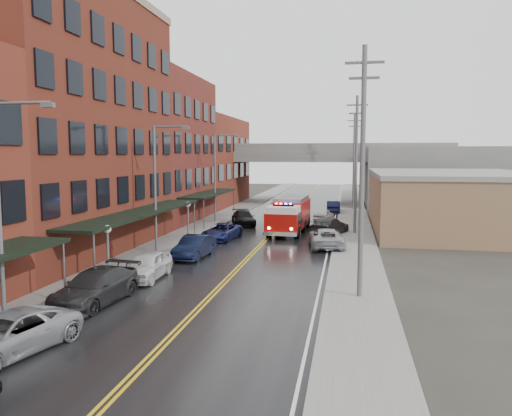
{
  "coord_description": "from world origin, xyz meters",
  "views": [
    {
      "loc": [
        6.56,
        -9.12,
        6.95
      ],
      "look_at": [
        -0.19,
        27.34,
        3.0
      ],
      "focal_mm": 35.0,
      "sensor_mm": 36.0,
      "label": 1
    }
  ],
  "objects": [
    {
      "name": "road",
      "position": [
        0.0,
        30.0,
        0.01
      ],
      "size": [
        11.0,
        160.0,
        0.02
      ],
      "primitive_type": "cube",
      "color": "black",
      "rests_on": "ground"
    },
    {
      "name": "sidewalk_left",
      "position": [
        -7.3,
        30.0,
        0.07
      ],
      "size": [
        3.0,
        160.0,
        0.15
      ],
      "primitive_type": "cube",
      "color": "slate",
      "rests_on": "ground"
    },
    {
      "name": "sidewalk_right",
      "position": [
        7.3,
        30.0,
        0.07
      ],
      "size": [
        3.0,
        160.0,
        0.15
      ],
      "primitive_type": "cube",
      "color": "slate",
      "rests_on": "ground"
    },
    {
      "name": "curb_left",
      "position": [
        -5.65,
        30.0,
        0.07
      ],
      "size": [
        0.3,
        160.0,
        0.15
      ],
      "primitive_type": "cube",
      "color": "gray",
      "rests_on": "ground"
    },
    {
      "name": "curb_right",
      "position": [
        5.65,
        30.0,
        0.07
      ],
      "size": [
        0.3,
        160.0,
        0.15
      ],
      "primitive_type": "cube",
      "color": "gray",
      "rests_on": "ground"
    },
    {
      "name": "brick_building_b",
      "position": [
        -13.3,
        23.0,
        9.0
      ],
      "size": [
        9.0,
        20.0,
        18.0
      ],
      "primitive_type": "cube",
      "color": "#602A19",
      "rests_on": "ground"
    },
    {
      "name": "brick_building_c",
      "position": [
        -13.3,
        40.5,
        7.5
      ],
      "size": [
        9.0,
        15.0,
        15.0
      ],
      "primitive_type": "cube",
      "color": "maroon",
      "rests_on": "ground"
    },
    {
      "name": "brick_building_far",
      "position": [
        -13.3,
        58.0,
        6.0
      ],
      "size": [
        9.0,
        20.0,
        12.0
      ],
      "primitive_type": "cube",
      "color": "maroon",
      "rests_on": "ground"
    },
    {
      "name": "tan_building",
      "position": [
        16.0,
        40.0,
        2.5
      ],
      "size": [
        14.0,
        22.0,
        5.0
      ],
      "primitive_type": "cube",
      "color": "#936C4F",
      "rests_on": "ground"
    },
    {
      "name": "right_far_block",
      "position": [
        18.0,
        70.0,
        4.0
      ],
      "size": [
        18.0,
        30.0,
        8.0
      ],
      "primitive_type": "cube",
      "color": "slate",
      "rests_on": "ground"
    },
    {
      "name": "awning_1",
      "position": [
        -7.49,
        23.0,
        2.99
      ],
      "size": [
        2.6,
        18.0,
        3.09
      ],
      "color": "black",
      "rests_on": "ground"
    },
    {
      "name": "awning_2",
      "position": [
        -7.49,
        40.5,
        2.99
      ],
      "size": [
        2.6,
        13.0,
        3.09
      ],
      "color": "black",
      "rests_on": "ground"
    },
    {
      "name": "globe_lamp_1",
      "position": [
        -6.4,
        16.0,
        2.31
      ],
      "size": [
        0.44,
        0.44,
        3.12
      ],
      "color": "#59595B",
      "rests_on": "ground"
    },
    {
      "name": "globe_lamp_2",
      "position": [
        -6.4,
        30.0,
        2.31
      ],
      "size": [
        0.44,
        0.44,
        3.12
      ],
      "color": "#59595B",
      "rests_on": "ground"
    },
    {
      "name": "street_lamp_0",
      "position": [
        -6.55,
        8.0,
        5.19
      ],
      "size": [
        2.64,
        0.22,
        9.0
      ],
      "color": "#59595B",
      "rests_on": "ground"
    },
    {
      "name": "street_lamp_1",
      "position": [
        -6.55,
        24.0,
        5.19
      ],
      "size": [
        2.64,
        0.22,
        9.0
      ],
      "color": "#59595B",
      "rests_on": "ground"
    },
    {
      "name": "street_lamp_2",
      "position": [
        -6.55,
        40.0,
        5.19
      ],
      "size": [
        2.64,
        0.22,
        9.0
      ],
      "color": "#59595B",
      "rests_on": "ground"
    },
    {
      "name": "utility_pole_0",
      "position": [
        7.2,
        15.0,
        6.31
      ],
      "size": [
        1.8,
        0.24,
        12.0
      ],
      "color": "#59595B",
      "rests_on": "ground"
    },
    {
      "name": "utility_pole_1",
      "position": [
        7.2,
        35.0,
        6.31
      ],
      "size": [
        1.8,
        0.24,
        12.0
      ],
      "color": "#59595B",
      "rests_on": "ground"
    },
    {
      "name": "utility_pole_2",
      "position": [
        7.2,
        55.0,
        6.31
      ],
      "size": [
        1.8,
        0.24,
        12.0
      ],
      "color": "#59595B",
      "rests_on": "ground"
    },
    {
      "name": "overpass",
      "position": [
        0.0,
        62.0,
        5.99
      ],
      "size": [
        40.0,
        10.0,
        7.5
      ],
      "color": "slate",
      "rests_on": "ground"
    },
    {
      "name": "fire_truck",
      "position": [
        1.43,
        34.76,
        1.7
      ],
      "size": [
        3.82,
        8.74,
        3.14
      ],
      "rotation": [
        0.0,
        0.0,
        -0.05
      ],
      "color": "#9F0C07",
      "rests_on": "ground"
    },
    {
      "name": "parked_car_left_2",
      "position": [
        -5.0,
        5.8,
        0.72
      ],
      "size": [
        3.65,
        5.65,
        1.45
      ],
      "primitive_type": "imported",
      "rotation": [
        0.0,
        0.0,
        -0.26
      ],
      "color": "gray",
      "rests_on": "ground"
    },
    {
      "name": "parked_car_left_3",
      "position": [
        -5.0,
        11.93,
        0.8
      ],
      "size": [
        2.69,
        5.66,
        1.59
      ],
      "primitive_type": "imported",
      "rotation": [
        0.0,
        0.0,
        -0.08
      ],
      "color": "#262628",
      "rests_on": "ground"
    },
    {
      "name": "parked_car_left_4",
      "position": [
        -4.48,
        16.8,
        0.77
      ],
      "size": [
        1.9,
        4.54,
        1.54
      ],
      "primitive_type": "imported",
      "rotation": [
        0.0,
        0.0,
        0.02
      ],
      "color": "silver",
      "rests_on": "ground"
    },
    {
      "name": "parked_car_left_5",
      "position": [
        -3.6,
        22.8,
        0.76
      ],
      "size": [
        1.91,
        4.69,
        1.51
      ],
      "primitive_type": "imported",
      "rotation": [
        0.0,
        0.0,
        -0.07
      ],
      "color": "black",
      "rests_on": "ground"
    },
    {
      "name": "parked_car_left_6",
      "position": [
        -3.6,
        30.23,
        0.68
      ],
      "size": [
        2.78,
        5.08,
        1.35
      ],
      "primitive_type": "imported",
      "rotation": [
        0.0,
        0.0,
        -0.11
      ],
      "color": "#151C50",
      "rests_on": "ground"
    },
    {
      "name": "parked_car_left_7",
      "position": [
        -3.6,
        38.86,
        0.72
      ],
      "size": [
        3.54,
        5.36,
        1.44
      ],
      "primitive_type": "imported",
      "rotation": [
        0.0,
        0.0,
        0.33
      ],
      "color": "black",
      "rests_on": "ground"
    },
    {
      "name": "parked_car_right_0",
      "position": [
        5.0,
        28.2,
        0.74
      ],
      "size": [
        3.14,
        5.59,
        1.48
      ],
      "primitive_type": "imported",
      "rotation": [
        0.0,
        0.0,
        3.28
      ],
      "color": "#9A9DA1",
      "rests_on": "ground"
    },
    {
      "name": "parked_car_right_1",
      "position": [
        5.0,
        34.2,
        0.78
      ],
      "size": [
        3.75,
        5.8,
        1.56
      ],
      "primitive_type": "imported",
      "rotation": [
        0.0,
        0.0,
        2.83
      ],
      "color": "#2B2C2E",
      "rests_on": "ground"
    },
    {
      "name": "parked_car_right_2",
      "position": [
        4.08,
        43.51,
        0.66
      ],
      "size": [
        2.28,
        4.12,
        1.33
      ],
      "primitive_type": "imported",
      "rotation": [
        0.0,
        0.0,
        2.95
      ],
      "color": "silver",
      "rests_on": "ground"
    },
    {
      "name": "parked_car_right_3",
      "position": [
        4.86,
        51.28,
        0.73
      ],
      "size": [
        1.71,
        4.49,
        1.46
      ],
      "primitive_type": "imported",
      "rotation": [
        0.0,
        0.0,
        3.18
      ],
      "color": "black",
      "rests_on": "ground"
    }
  ]
}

